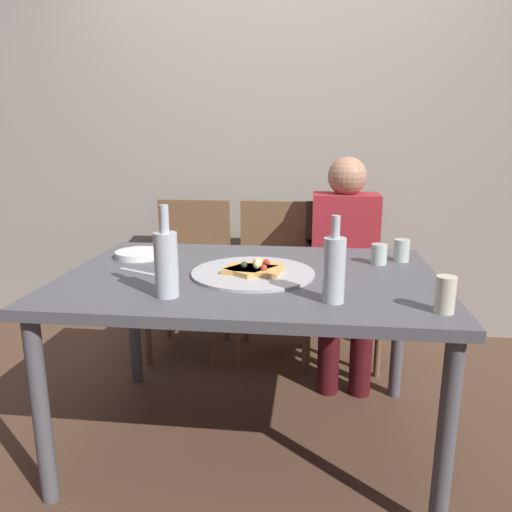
{
  "coord_description": "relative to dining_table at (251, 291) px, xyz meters",
  "views": [
    {
      "loc": [
        0.24,
        -1.84,
        1.28
      ],
      "look_at": [
        0.01,
        0.09,
        0.79
      ],
      "focal_mm": 33.99,
      "sensor_mm": 36.0,
      "label": 1
    }
  ],
  "objects": [
    {
      "name": "plate_stack",
      "position": [
        -0.53,
        0.21,
        0.09
      ],
      "size": [
        0.21,
        0.21,
        0.03
      ],
      "primitive_type": "cylinder",
      "color": "white",
      "rests_on": "dining_table"
    },
    {
      "name": "chair_right",
      "position": [
        0.42,
        0.9,
        -0.16
      ],
      "size": [
        0.44,
        0.44,
        0.9
      ],
      "rotation": [
        0.0,
        0.0,
        3.14
      ],
      "color": "brown",
      "rests_on": "ground_plane"
    },
    {
      "name": "pizza_tray",
      "position": [
        0.01,
        -0.01,
        0.08
      ],
      "size": [
        0.49,
        0.49,
        0.01
      ],
      "primitive_type": "cylinder",
      "color": "#ADADB2",
      "rests_on": "dining_table"
    },
    {
      "name": "back_wall",
      "position": [
        0.0,
        1.31,
        0.63
      ],
      "size": [
        6.0,
        0.1,
        2.6
      ],
      "primitive_type": "cube",
      "color": "gray",
      "rests_on": "ground_plane"
    },
    {
      "name": "chair_middle",
      "position": [
        0.03,
        0.9,
        -0.16
      ],
      "size": [
        0.44,
        0.44,
        0.9
      ],
      "rotation": [
        0.0,
        0.0,
        3.14
      ],
      "color": "brown",
      "rests_on": "ground_plane"
    },
    {
      "name": "wine_glass",
      "position": [
        0.52,
        0.21,
        0.12
      ],
      "size": [
        0.07,
        0.07,
        0.09
      ],
      "primitive_type": "cylinder",
      "color": "#B7C6BC",
      "rests_on": "dining_table"
    },
    {
      "name": "tumbler_near",
      "position": [
        0.63,
        0.27,
        0.12
      ],
      "size": [
        0.07,
        0.07,
        0.1
      ],
      "primitive_type": "cylinder",
      "color": "#B7C6BC",
      "rests_on": "dining_table"
    },
    {
      "name": "ground_plane",
      "position": [
        0.0,
        0.0,
        -0.67
      ],
      "size": [
        8.0,
        8.0,
        0.0
      ],
      "primitive_type": "plane",
      "color": "#513828"
    },
    {
      "name": "pizza_slice_last",
      "position": [
        0.02,
        0.01,
        0.1
      ],
      "size": [
        0.23,
        0.25,
        0.05
      ],
      "color": "tan",
      "rests_on": "pizza_tray"
    },
    {
      "name": "tumbler_far",
      "position": [
        0.65,
        -0.36,
        0.13
      ],
      "size": [
        0.06,
        0.06,
        0.12
      ],
      "primitive_type": "cylinder",
      "color": "beige",
      "rests_on": "dining_table"
    },
    {
      "name": "table_knife",
      "position": [
        -0.44,
        -0.05,
        0.08
      ],
      "size": [
        0.21,
        0.11,
        0.01
      ],
      "primitive_type": "cube",
      "rotation": [
        0.0,
        0.0,
        5.85
      ],
      "color": "#B7B7BC",
      "rests_on": "dining_table"
    },
    {
      "name": "dining_table",
      "position": [
        0.0,
        0.0,
        0.0
      ],
      "size": [
        1.47,
        1.01,
        0.74
      ],
      "color": "#4C4C51",
      "rests_on": "ground_plane"
    },
    {
      "name": "pizza_slice_extra",
      "position": [
        0.01,
        -0.02,
        0.1
      ],
      "size": [
        0.24,
        0.16,
        0.05
      ],
      "color": "tan",
      "rests_on": "pizza_tray"
    },
    {
      "name": "beer_bottle",
      "position": [
        -0.25,
        -0.31,
        0.19
      ],
      "size": [
        0.08,
        0.08,
        0.31
      ],
      "color": "#B2BCC1",
      "rests_on": "dining_table"
    },
    {
      "name": "chair_left",
      "position": [
        -0.48,
        0.9,
        -0.16
      ],
      "size": [
        0.44,
        0.44,
        0.9
      ],
      "rotation": [
        0.0,
        0.0,
        3.14
      ],
      "color": "brown",
      "rests_on": "ground_plane"
    },
    {
      "name": "guest_in_sweater",
      "position": [
        0.42,
        0.75,
        -0.03
      ],
      "size": [
        0.36,
        0.56,
        1.17
      ],
      "rotation": [
        0.0,
        0.0,
        3.14
      ],
      "color": "maroon",
      "rests_on": "ground_plane"
    },
    {
      "name": "wine_bottle",
      "position": [
        0.31,
        -0.3,
        0.19
      ],
      "size": [
        0.07,
        0.07,
        0.29
      ],
      "color": "#B2BCC1",
      "rests_on": "dining_table"
    }
  ]
}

